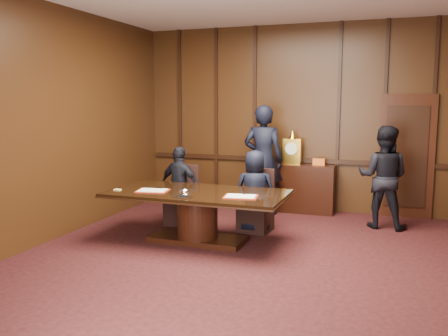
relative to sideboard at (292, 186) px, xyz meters
The scene contains 13 objects.
room 3.36m from the sideboard, 88.80° to the right, with size 7.00×7.04×3.50m.
sideboard is the anchor object (origin of this frame).
conference_table 2.62m from the sideboard, 110.12° to the right, with size 2.62×1.32×0.76m.
folder_left 3.08m from the sideboard, 119.93° to the right, with size 0.51×0.41×0.02m.
folder_right 2.66m from the sideboard, 93.82° to the right, with size 0.50×0.40×0.02m.
inkstand 3.06m from the sideboard, 107.21° to the right, with size 0.20×0.14×0.12m.
notepad 3.46m from the sideboard, 126.79° to the right, with size 0.10×0.07×0.01m, color #F7CD79.
chair_left 2.22m from the sideboard, 134.46° to the right, with size 0.51×0.51×0.99m.
chair_right 1.61m from the sideboard, 98.93° to the right, with size 0.52×0.52×0.99m.
signatory_left 2.28m from the sideboard, 133.07° to the right, with size 0.78×0.33×1.33m, color black.
signatory_right 1.69m from the sideboard, 98.60° to the right, with size 0.65×0.42×1.32m, color black.
witness_left 0.79m from the sideboard, 139.98° to the right, with size 0.73×0.48×2.01m, color black.
witness_right 1.82m from the sideboard, 22.32° to the right, with size 0.82×0.64×1.68m, color black.
Camera 1 is at (1.77, -5.49, 2.08)m, focal length 38.00 mm.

